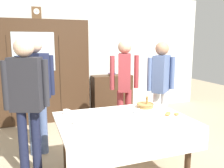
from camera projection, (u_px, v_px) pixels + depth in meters
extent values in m
plane|color=tan|center=(117.00, 168.00, 3.12)|extent=(12.00, 12.00, 0.00)
cube|color=silver|center=(75.00, 55.00, 5.33)|extent=(6.40, 0.10, 2.70)
cylinder|color=#3D2819|center=(188.00, 156.00, 2.70)|extent=(0.07, 0.07, 0.72)
cylinder|color=#3D2819|center=(66.00, 143.00, 3.04)|extent=(0.07, 0.07, 0.72)
cylinder|color=#3D2819|center=(152.00, 131.00, 3.47)|extent=(0.07, 0.07, 0.72)
cube|color=silver|center=(123.00, 120.00, 2.81)|extent=(1.54, 1.11, 0.03)
cube|color=silver|center=(145.00, 150.00, 2.32)|extent=(1.54, 0.01, 0.24)
cube|color=#3D2819|center=(35.00, 72.00, 4.81)|extent=(2.17, 0.45, 2.08)
cube|color=silver|center=(34.00, 52.00, 4.53)|extent=(0.78, 0.01, 0.75)
cube|color=black|center=(9.00, 80.00, 4.46)|extent=(0.01, 0.01, 1.67)
cube|color=black|center=(60.00, 77.00, 4.78)|extent=(0.01, 0.01, 1.67)
cube|color=brown|center=(36.00, 13.00, 4.64)|extent=(0.18, 0.10, 0.24)
cylinder|color=white|center=(36.00, 11.00, 4.58)|extent=(0.11, 0.01, 0.11)
cube|color=black|center=(36.00, 11.00, 4.58)|extent=(0.00, 0.00, 0.04)
cube|color=black|center=(38.00, 11.00, 4.59)|extent=(0.05, 0.00, 0.00)
cube|color=#3D2819|center=(112.00, 94.00, 5.54)|extent=(0.93, 0.35, 0.88)
cube|color=#B29333|center=(112.00, 75.00, 5.45)|extent=(0.12, 0.18, 0.03)
cube|color=#664C7A|center=(112.00, 74.00, 5.45)|extent=(0.15, 0.21, 0.02)
cylinder|color=white|center=(76.00, 124.00, 2.60)|extent=(0.13, 0.13, 0.01)
cylinder|color=white|center=(76.00, 121.00, 2.60)|extent=(0.08, 0.08, 0.05)
torus|color=white|center=(79.00, 121.00, 2.61)|extent=(0.04, 0.01, 0.04)
cylinder|color=#47230F|center=(76.00, 120.00, 2.59)|extent=(0.06, 0.06, 0.01)
cylinder|color=white|center=(82.00, 119.00, 2.79)|extent=(0.13, 0.13, 0.01)
cylinder|color=white|center=(82.00, 116.00, 2.78)|extent=(0.08, 0.08, 0.05)
torus|color=white|center=(85.00, 115.00, 2.80)|extent=(0.04, 0.01, 0.04)
cylinder|color=#47230F|center=(82.00, 114.00, 2.78)|extent=(0.06, 0.06, 0.01)
cylinder|color=white|center=(98.00, 114.00, 2.95)|extent=(0.13, 0.13, 0.01)
cylinder|color=white|center=(98.00, 112.00, 2.95)|extent=(0.08, 0.08, 0.05)
torus|color=white|center=(101.00, 111.00, 2.96)|extent=(0.04, 0.01, 0.04)
cylinder|color=#47230F|center=(98.00, 110.00, 2.95)|extent=(0.06, 0.06, 0.01)
cylinder|color=white|center=(66.00, 114.00, 2.96)|extent=(0.13, 0.13, 0.01)
cylinder|color=white|center=(66.00, 112.00, 2.96)|extent=(0.08, 0.08, 0.05)
torus|color=white|center=(69.00, 111.00, 2.97)|extent=(0.04, 0.01, 0.04)
cylinder|color=#47230F|center=(66.00, 110.00, 2.95)|extent=(0.06, 0.06, 0.01)
cylinder|color=white|center=(137.00, 113.00, 3.00)|extent=(0.13, 0.13, 0.01)
cylinder|color=white|center=(137.00, 111.00, 2.99)|extent=(0.08, 0.08, 0.05)
torus|color=white|center=(139.00, 110.00, 3.00)|extent=(0.04, 0.01, 0.04)
cylinder|color=#47230F|center=(137.00, 109.00, 2.99)|extent=(0.06, 0.06, 0.01)
cylinder|color=#9E7542|center=(145.00, 106.00, 3.27)|extent=(0.22, 0.22, 0.05)
torus|color=#9E7542|center=(145.00, 104.00, 3.26)|extent=(0.24, 0.24, 0.02)
cylinder|color=tan|center=(147.00, 101.00, 3.25)|extent=(0.02, 0.03, 0.12)
cylinder|color=tan|center=(147.00, 100.00, 3.27)|extent=(0.03, 0.02, 0.12)
cylinder|color=tan|center=(146.00, 100.00, 3.28)|extent=(0.04, 0.04, 0.12)
cylinder|color=white|center=(172.00, 116.00, 2.87)|extent=(0.28, 0.28, 0.01)
ellipsoid|color=#BC7F3D|center=(176.00, 114.00, 2.88)|extent=(0.07, 0.05, 0.04)
ellipsoid|color=#BC7F3D|center=(168.00, 113.00, 2.92)|extent=(0.07, 0.05, 0.04)
ellipsoid|color=#BC7F3D|center=(167.00, 114.00, 2.86)|extent=(0.07, 0.05, 0.04)
cube|color=silver|center=(102.00, 123.00, 2.63)|extent=(0.10, 0.01, 0.00)
ellipsoid|color=silver|center=(106.00, 123.00, 2.65)|extent=(0.03, 0.02, 0.01)
cube|color=silver|center=(158.00, 127.00, 2.53)|extent=(0.10, 0.01, 0.00)
ellipsoid|color=silver|center=(163.00, 126.00, 2.55)|extent=(0.03, 0.02, 0.01)
cube|color=silver|center=(115.00, 131.00, 2.41)|extent=(0.10, 0.01, 0.00)
ellipsoid|color=silver|center=(120.00, 130.00, 2.42)|extent=(0.03, 0.02, 0.01)
cylinder|color=#933338|center=(120.00, 114.00, 4.06)|extent=(0.11, 0.11, 0.83)
cylinder|color=#933338|center=(128.00, 114.00, 4.11)|extent=(0.11, 0.11, 0.83)
cube|color=#933338|center=(125.00, 72.00, 3.96)|extent=(0.33, 0.41, 0.62)
sphere|color=tan|center=(125.00, 47.00, 3.88)|extent=(0.23, 0.23, 0.23)
cylinder|color=#933338|center=(112.00, 73.00, 3.88)|extent=(0.08, 0.08, 0.56)
cylinder|color=#933338|center=(136.00, 72.00, 4.03)|extent=(0.08, 0.08, 0.56)
cylinder|color=slate|center=(33.00, 127.00, 3.44)|extent=(0.11, 0.11, 0.85)
cylinder|color=slate|center=(44.00, 126.00, 3.49)|extent=(0.11, 0.11, 0.85)
cube|color=#191E38|center=(35.00, 76.00, 3.33)|extent=(0.39, 0.40, 0.64)
sphere|color=#DBB293|center=(34.00, 45.00, 3.25)|extent=(0.23, 0.23, 0.23)
cylinder|color=#191E38|center=(19.00, 77.00, 3.26)|extent=(0.08, 0.08, 0.58)
cylinder|color=#191E38|center=(51.00, 75.00, 3.41)|extent=(0.08, 0.08, 0.58)
cylinder|color=silver|center=(156.00, 115.00, 4.05)|extent=(0.11, 0.11, 0.82)
cylinder|color=silver|center=(163.00, 114.00, 4.10)|extent=(0.11, 0.11, 0.82)
cube|color=slate|center=(161.00, 74.00, 3.95)|extent=(0.40, 0.39, 0.61)
sphere|color=tan|center=(162.00, 49.00, 3.87)|extent=(0.22, 0.22, 0.22)
cylinder|color=slate|center=(150.00, 74.00, 3.87)|extent=(0.08, 0.08, 0.55)
cylinder|color=slate|center=(172.00, 73.00, 4.02)|extent=(0.08, 0.08, 0.55)
cylinder|color=#191E38|center=(23.00, 144.00, 2.87)|extent=(0.11, 0.11, 0.84)
cylinder|color=#191E38|center=(36.00, 143.00, 2.92)|extent=(0.11, 0.11, 0.84)
cube|color=#232328|center=(26.00, 84.00, 2.76)|extent=(0.41, 0.32, 0.63)
sphere|color=#DBB293|center=(24.00, 47.00, 2.68)|extent=(0.23, 0.23, 0.23)
cylinder|color=#232328|center=(6.00, 85.00, 2.69)|extent=(0.08, 0.08, 0.57)
cylinder|color=#232328|center=(45.00, 83.00, 2.83)|extent=(0.08, 0.08, 0.57)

